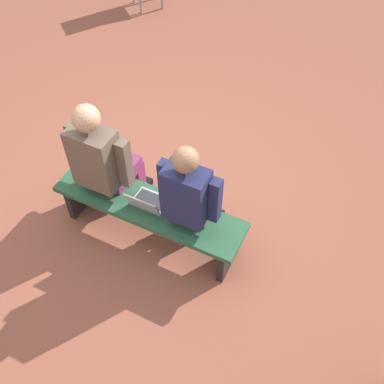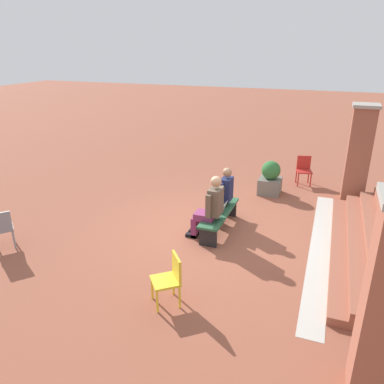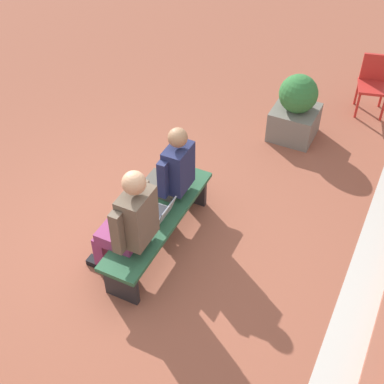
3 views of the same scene
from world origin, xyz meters
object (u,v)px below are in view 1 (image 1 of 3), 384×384
at_px(bench, 149,211).
at_px(person_adult, 105,160).
at_px(person_student, 192,196).
at_px(laptop, 148,202).

xyz_separation_m(bench, person_adult, (0.46, -0.07, 0.40)).
relative_size(bench, person_adult, 1.27).
distance_m(person_student, laptop, 0.46).
xyz_separation_m(person_student, laptop, (0.40, 0.08, -0.22)).
bearing_deg(person_adult, laptop, 169.81).
height_order(bench, person_adult, person_adult).
bearing_deg(person_adult, person_student, 179.69).
xyz_separation_m(person_student, person_adult, (0.86, -0.00, 0.03)).
distance_m(person_adult, laptop, 0.54).
bearing_deg(bench, person_adult, -8.87).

